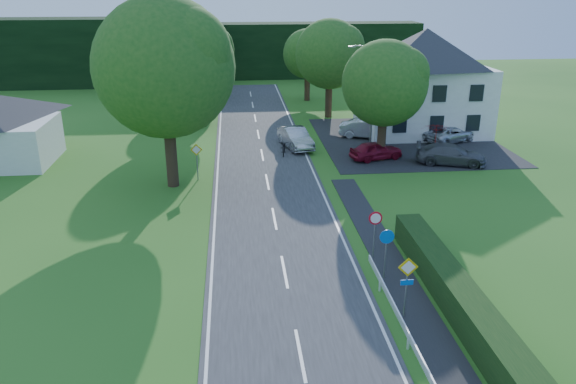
{
  "coord_description": "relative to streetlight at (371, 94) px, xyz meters",
  "views": [
    {
      "loc": [
        -2.04,
        -10.17,
        12.3
      ],
      "look_at": [
        0.72,
        17.7,
        1.68
      ],
      "focal_mm": 35.0,
      "sensor_mm": 36.0,
      "label": 1
    }
  ],
  "objects": [
    {
      "name": "tree_right_back",
      "position": [
        -2.06,
        20.0,
        -0.68
      ],
      "size": [
        6.2,
        6.2,
        7.56
      ],
      "primitive_type": null,
      "color": "#205419",
      "rests_on": "ground"
    },
    {
      "name": "motorcycle",
      "position": [
        -6.42,
        0.07,
        -3.89
      ],
      "size": [
        0.96,
        2.12,
        1.08
      ],
      "primitive_type": "imported",
      "rotation": [
        0.0,
        0.0,
        -0.12
      ],
      "color": "black",
      "rests_on": "road"
    },
    {
      "name": "sign_roundabout",
      "position": [
        -3.76,
        -19.02,
        -2.79
      ],
      "size": [
        0.64,
        0.08,
        2.37
      ],
      "color": "gray",
      "rests_on": "ground"
    },
    {
      "name": "parasol",
      "position": [
        5.06,
        -0.5,
        -3.35
      ],
      "size": [
        2.71,
        2.74,
        2.14
      ],
      "primitive_type": "imported",
      "rotation": [
        0.0,
        0.0,
        0.17
      ],
      "color": "#B5100E",
      "rests_on": "parking_pad"
    },
    {
      "name": "sign_priority_right",
      "position": [
        -3.76,
        -22.02,
        -2.67
      ],
      "size": [
        0.78,
        0.09,
        2.59
      ],
      "color": "gray",
      "rests_on": "ground"
    },
    {
      "name": "streetlight",
      "position": [
        0.0,
        0.0,
        0.0
      ],
      "size": [
        2.03,
        0.18,
        8.0
      ],
      "color": "gray",
      "rests_on": "ground"
    },
    {
      "name": "line_centre",
      "position": [
        -8.06,
        -10.0,
        -4.42
      ],
      "size": [
        0.12,
        80.0,
        0.01
      ],
      "primitive_type": null,
      "color": "white",
      "rests_on": "road"
    },
    {
      "name": "tree_main",
      "position": [
        -14.06,
        -6.0,
        1.36
      ],
      "size": [
        9.4,
        9.4,
        11.64
      ],
      "primitive_type": null,
      "color": "#205419",
      "rests_on": "ground"
    },
    {
      "name": "treeline_left",
      "position": [
        -36.06,
        32.0,
        -0.46
      ],
      "size": [
        44.0,
        6.0,
        8.0
      ],
      "primitive_type": "cube",
      "color": "black",
      "rests_on": "ground"
    },
    {
      "name": "sign_speed_limit",
      "position": [
        -3.76,
        -17.03,
        -2.7
      ],
      "size": [
        0.64,
        0.11,
        2.37
      ],
      "color": "gray",
      "rests_on": "ground"
    },
    {
      "name": "parked_car_silver_a",
      "position": [
        0.91,
        4.0,
        -3.66
      ],
      "size": [
        4.91,
        3.06,
        1.53
      ],
      "primitive_type": "imported",
      "rotation": [
        0.0,
        0.0,
        1.23
      ],
      "color": "silver",
      "rests_on": "parking_pad"
    },
    {
      "name": "road",
      "position": [
        -8.06,
        -10.0,
        -4.44
      ],
      "size": [
        7.0,
        80.0,
        0.04
      ],
      "primitive_type": "cube",
      "color": "#323234",
      "rests_on": "ground"
    },
    {
      "name": "moving_car",
      "position": [
        -5.36,
        1.78,
        -3.66
      ],
      "size": [
        2.61,
        4.91,
        1.54
      ],
      "primitive_type": "imported",
      "rotation": [
        0.0,
        0.0,
        0.22
      ],
      "color": "#A9A9AD",
      "rests_on": "road"
    },
    {
      "name": "tree_right_far",
      "position": [
        -1.06,
        12.0,
        0.08
      ],
      "size": [
        7.4,
        7.4,
        9.09
      ],
      "primitive_type": null,
      "color": "#205419",
      "rests_on": "ground"
    },
    {
      "name": "tree_right_mid",
      "position": [
        0.44,
        -2.0,
        -0.17
      ],
      "size": [
        7.0,
        7.0,
        8.58
      ],
      "primitive_type": null,
      "color": "#205419",
      "rests_on": "ground"
    },
    {
      "name": "line_edge_right",
      "position": [
        -4.81,
        -10.0,
        -4.42
      ],
      "size": [
        0.12,
        80.0,
        0.01
      ],
      "primitive_type": "cube",
      "color": "white",
      "rests_on": "road"
    },
    {
      "name": "tree_left_far",
      "position": [
        -13.06,
        10.0,
        -0.17
      ],
      "size": [
        7.0,
        7.0,
        8.58
      ],
      "primitive_type": null,
      "color": "#205419",
      "rests_on": "ground"
    },
    {
      "name": "sign_priority_left",
      "position": [
        -12.56,
        -5.02,
        -2.75
      ],
      "size": [
        0.78,
        0.09,
        2.44
      ],
      "color": "gray",
      "rests_on": "ground"
    },
    {
      "name": "treeline_right",
      "position": [
        -0.06,
        36.0,
        -0.96
      ],
      "size": [
        30.0,
        5.0,
        7.0
      ],
      "primitive_type": "cube",
      "color": "black",
      "rests_on": "ground"
    },
    {
      "name": "parked_car_red",
      "position": [
        0.13,
        -1.85,
        -3.77
      ],
      "size": [
        4.14,
        2.53,
        1.32
      ],
      "primitive_type": "imported",
      "rotation": [
        0.0,
        0.0,
        1.84
      ],
      "color": "maroon",
      "rests_on": "parking_pad"
    },
    {
      "name": "parking_pad",
      "position": [
        3.94,
        3.0,
        -4.44
      ],
      "size": [
        14.0,
        16.0,
        0.04
      ],
      "primitive_type": "cube",
      "color": "#232326",
      "rests_on": "ground"
    },
    {
      "name": "tree_left_back",
      "position": [
        -12.56,
        22.0,
        -0.43
      ],
      "size": [
        6.6,
        6.6,
        8.07
      ],
      "primitive_type": null,
      "color": "#205419",
      "rests_on": "ground"
    },
    {
      "name": "line_edge_left",
      "position": [
        -11.31,
        -10.0,
        -4.42
      ],
      "size": [
        0.12,
        80.0,
        0.01
      ],
      "primitive_type": "cube",
      "color": "white",
      "rests_on": "road"
    },
    {
      "name": "house_white",
      "position": [
        5.94,
        6.0,
        -0.06
      ],
      "size": [
        10.6,
        8.4,
        8.6
      ],
      "color": "silver",
      "rests_on": "ground"
    },
    {
      "name": "parked_car_grey",
      "position": [
        5.11,
        -3.5,
        -3.72
      ],
      "size": [
        5.24,
        3.38,
        1.41
      ],
      "primitive_type": "imported",
      "rotation": [
        0.0,
        0.0,
        1.26
      ],
      "color": "#4B4B50",
      "rests_on": "parking_pad"
    },
    {
      "name": "parked_car_silver_b",
      "position": [
        7.24,
        2.21,
        -3.78
      ],
      "size": [
        5.08,
        4.04,
        1.28
      ],
      "primitive_type": "imported",
      "rotation": [
        0.0,
        0.0,
        2.06
      ],
      "color": "silver",
      "rests_on": "parking_pad"
    }
  ]
}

